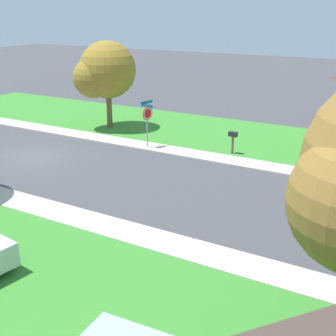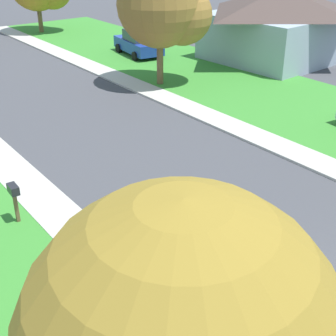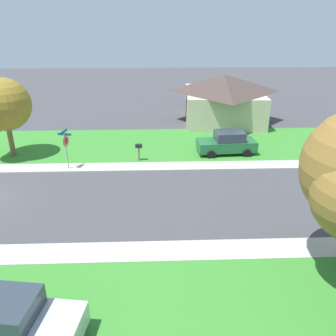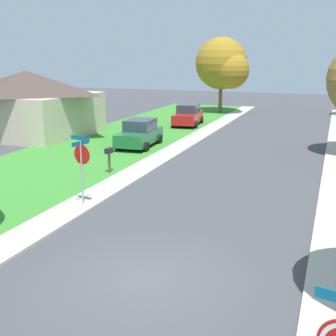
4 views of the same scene
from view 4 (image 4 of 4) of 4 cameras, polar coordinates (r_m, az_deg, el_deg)
ground_plane at (r=12.40m, az=-2.88°, el=-13.52°), size 120.00×120.00×0.00m
sidewalk_west at (r=24.54m, az=-1.97°, el=0.71°), size 1.40×56.00×0.10m
lawn_west at (r=26.64m, az=-11.37°, el=1.50°), size 8.00×56.00×0.08m
stop_sign_far_corner at (r=17.50m, az=-10.78°, el=1.14°), size 0.90×0.90×2.77m
car_red_driveway_right at (r=37.25m, az=2.53°, el=6.63°), size 2.40×4.47×1.76m
car_green_across_road at (r=28.63m, az=-3.60°, el=4.33°), size 2.26×4.41×1.76m
tree_corner_large at (r=45.44m, az=7.01°, el=12.69°), size 5.41×5.03×7.35m
house_left_setback at (r=34.31m, az=-17.13°, el=7.90°), size 9.48×8.36×4.60m
mailbox at (r=22.30m, az=-7.41°, el=1.76°), size 0.26×0.49×1.31m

